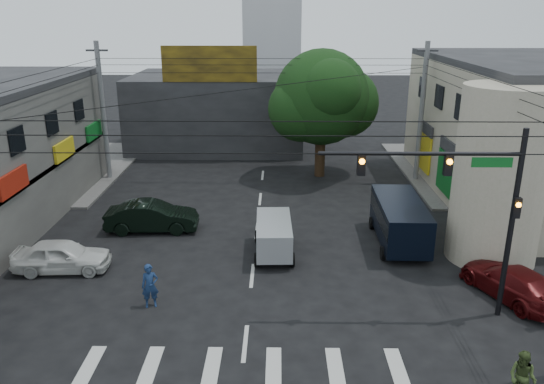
{
  "coord_description": "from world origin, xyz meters",
  "views": [
    {
      "loc": [
        1.14,
        -18.71,
        10.91
      ],
      "look_at": [
        0.84,
        4.0,
        3.18
      ],
      "focal_mm": 35.0,
      "sensor_mm": 36.0,
      "label": 1
    }
  ],
  "objects_px": {
    "traffic_gantry": "(468,194)",
    "pedestrian_olive": "(522,378)",
    "street_tree": "(322,98)",
    "maroon_sedan": "(512,282)",
    "utility_pole_far_right": "(421,113)",
    "silver_minivan": "(274,238)",
    "utility_pole_far_left": "(103,113)",
    "dark_sedan": "(152,217)",
    "traffic_officer": "(150,286)",
    "white_compact": "(62,256)",
    "navy_van": "(399,223)"
  },
  "relations": [
    {
      "from": "maroon_sedan",
      "to": "navy_van",
      "type": "bearing_deg",
      "value": -79.54
    },
    {
      "from": "street_tree",
      "to": "utility_pole_far_right",
      "type": "xyz_separation_m",
      "value": [
        6.5,
        -1.0,
        -0.87
      ]
    },
    {
      "from": "street_tree",
      "to": "maroon_sedan",
      "type": "relative_size",
      "value": 1.74
    },
    {
      "from": "street_tree",
      "to": "utility_pole_far_left",
      "type": "bearing_deg",
      "value": -176.05
    },
    {
      "from": "traffic_gantry",
      "to": "traffic_officer",
      "type": "height_order",
      "value": "traffic_gantry"
    },
    {
      "from": "pedestrian_olive",
      "to": "silver_minivan",
      "type": "bearing_deg",
      "value": 175.59
    },
    {
      "from": "utility_pole_far_left",
      "to": "white_compact",
      "type": "height_order",
      "value": "utility_pole_far_left"
    },
    {
      "from": "traffic_officer",
      "to": "white_compact",
      "type": "bearing_deg",
      "value": 131.87
    },
    {
      "from": "street_tree",
      "to": "pedestrian_olive",
      "type": "bearing_deg",
      "value": -79.43
    },
    {
      "from": "utility_pole_far_left",
      "to": "traffic_gantry",
      "type": "bearing_deg",
      "value": -42.86
    },
    {
      "from": "utility_pole_far_right",
      "to": "silver_minivan",
      "type": "height_order",
      "value": "utility_pole_far_right"
    },
    {
      "from": "utility_pole_far_right",
      "to": "dark_sedan",
      "type": "height_order",
      "value": "utility_pole_far_right"
    },
    {
      "from": "street_tree",
      "to": "utility_pole_far_right",
      "type": "bearing_deg",
      "value": -8.75
    },
    {
      "from": "white_compact",
      "to": "maroon_sedan",
      "type": "distance_m",
      "value": 19.04
    },
    {
      "from": "street_tree",
      "to": "pedestrian_olive",
      "type": "xyz_separation_m",
      "value": [
        4.25,
        -22.79,
        -4.63
      ]
    },
    {
      "from": "utility_pole_far_left",
      "to": "pedestrian_olive",
      "type": "xyz_separation_m",
      "value": [
        18.75,
        -21.79,
        -3.76
      ]
    },
    {
      "from": "utility_pole_far_right",
      "to": "maroon_sedan",
      "type": "relative_size",
      "value": 1.84
    },
    {
      "from": "maroon_sedan",
      "to": "traffic_officer",
      "type": "xyz_separation_m",
      "value": [
        -14.32,
        -0.89,
        0.22
      ]
    },
    {
      "from": "silver_minivan",
      "to": "street_tree",
      "type": "bearing_deg",
      "value": -15.3
    },
    {
      "from": "silver_minivan",
      "to": "traffic_officer",
      "type": "relative_size",
      "value": 2.18
    },
    {
      "from": "utility_pole_far_left",
      "to": "utility_pole_far_right",
      "type": "relative_size",
      "value": 1.0
    },
    {
      "from": "dark_sedan",
      "to": "silver_minivan",
      "type": "distance_m",
      "value": 6.97
    },
    {
      "from": "white_compact",
      "to": "pedestrian_olive",
      "type": "distance_m",
      "value": 18.57
    },
    {
      "from": "traffic_gantry",
      "to": "pedestrian_olive",
      "type": "bearing_deg",
      "value": -84.92
    },
    {
      "from": "silver_minivan",
      "to": "pedestrian_olive",
      "type": "xyz_separation_m",
      "value": [
        7.33,
        -10.03,
        0.02
      ]
    },
    {
      "from": "street_tree",
      "to": "traffic_gantry",
      "type": "xyz_separation_m",
      "value": [
        3.82,
        -18.0,
        -0.64
      ]
    },
    {
      "from": "white_compact",
      "to": "traffic_officer",
      "type": "relative_size",
      "value": 2.39
    },
    {
      "from": "utility_pole_far_right",
      "to": "traffic_officer",
      "type": "distance_m",
      "value": 22.22
    },
    {
      "from": "silver_minivan",
      "to": "navy_van",
      "type": "height_order",
      "value": "navy_van"
    },
    {
      "from": "white_compact",
      "to": "traffic_officer",
      "type": "distance_m",
      "value": 5.48
    },
    {
      "from": "white_compact",
      "to": "silver_minivan",
      "type": "height_order",
      "value": "silver_minivan"
    },
    {
      "from": "maroon_sedan",
      "to": "navy_van",
      "type": "height_order",
      "value": "navy_van"
    },
    {
      "from": "dark_sedan",
      "to": "maroon_sedan",
      "type": "relative_size",
      "value": 0.97
    },
    {
      "from": "dark_sedan",
      "to": "traffic_officer",
      "type": "xyz_separation_m",
      "value": [
        1.66,
        -7.57,
        0.11
      ]
    },
    {
      "from": "maroon_sedan",
      "to": "dark_sedan",
      "type": "bearing_deg",
      "value": -45.39
    },
    {
      "from": "silver_minivan",
      "to": "pedestrian_olive",
      "type": "relative_size",
      "value": 2.3
    },
    {
      "from": "traffic_gantry",
      "to": "dark_sedan",
      "type": "bearing_deg",
      "value": 149.0
    },
    {
      "from": "silver_minivan",
      "to": "navy_van",
      "type": "relative_size",
      "value": 0.7
    },
    {
      "from": "utility_pole_far_right",
      "to": "silver_minivan",
      "type": "bearing_deg",
      "value": -129.16
    },
    {
      "from": "dark_sedan",
      "to": "silver_minivan",
      "type": "bearing_deg",
      "value": -116.05
    },
    {
      "from": "street_tree",
      "to": "utility_pole_far_right",
      "type": "distance_m",
      "value": 6.63
    },
    {
      "from": "traffic_officer",
      "to": "utility_pole_far_right",
      "type": "bearing_deg",
      "value": 33.78
    },
    {
      "from": "street_tree",
      "to": "traffic_gantry",
      "type": "height_order",
      "value": "street_tree"
    },
    {
      "from": "street_tree",
      "to": "navy_van",
      "type": "distance_m",
      "value": 12.66
    },
    {
      "from": "street_tree",
      "to": "navy_van",
      "type": "height_order",
      "value": "street_tree"
    },
    {
      "from": "utility_pole_far_left",
      "to": "white_compact",
      "type": "xyz_separation_m",
      "value": [
        2.08,
        -13.62,
        -3.89
      ]
    },
    {
      "from": "maroon_sedan",
      "to": "pedestrian_olive",
      "type": "bearing_deg",
      "value": 47.04
    },
    {
      "from": "utility_pole_far_left",
      "to": "traffic_officer",
      "type": "relative_size",
      "value": 5.17
    },
    {
      "from": "utility_pole_far_left",
      "to": "traffic_officer",
      "type": "distance_m",
      "value": 18.26
    },
    {
      "from": "traffic_gantry",
      "to": "utility_pole_far_right",
      "type": "relative_size",
      "value": 0.78
    }
  ]
}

